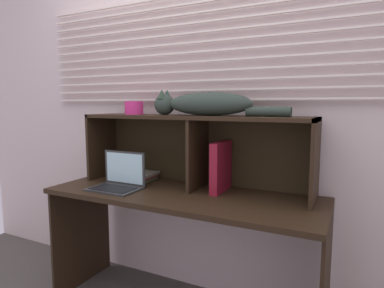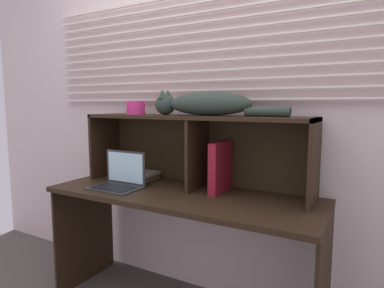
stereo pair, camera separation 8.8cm
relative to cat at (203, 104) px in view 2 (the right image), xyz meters
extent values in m
cube|color=beige|center=(-0.08, 0.20, -0.03)|extent=(4.40, 0.04, 2.50)
cube|color=silver|center=(-0.08, 0.15, 0.03)|extent=(2.56, 0.02, 0.01)
cube|color=silver|center=(-0.08, 0.15, 0.09)|extent=(2.56, 0.02, 0.01)
cube|color=silver|center=(-0.08, 0.15, 0.15)|extent=(2.56, 0.02, 0.01)
cube|color=silver|center=(-0.08, 0.15, 0.21)|extent=(2.56, 0.02, 0.01)
cube|color=silver|center=(-0.08, 0.15, 0.27)|extent=(2.56, 0.02, 0.01)
cube|color=silver|center=(-0.08, 0.15, 0.33)|extent=(2.56, 0.02, 0.01)
cube|color=silver|center=(-0.08, 0.15, 0.39)|extent=(2.56, 0.02, 0.01)
cube|color=silver|center=(-0.08, 0.15, 0.45)|extent=(2.56, 0.02, 0.01)
cube|color=silver|center=(-0.08, 0.15, 0.51)|extent=(2.56, 0.02, 0.01)
cube|color=silver|center=(-0.08, 0.15, 0.57)|extent=(2.56, 0.02, 0.01)
cube|color=silver|center=(-0.08, 0.15, 0.64)|extent=(2.56, 0.02, 0.01)
cube|color=black|center=(-0.08, -0.14, -0.54)|extent=(1.63, 0.59, 0.03)
cube|color=black|center=(-0.88, -0.14, -0.92)|extent=(0.02, 0.53, 0.73)
cube|color=black|center=(-0.08, 0.00, -0.08)|extent=(1.46, 0.30, 0.02)
cube|color=black|center=(-0.80, 0.00, -0.30)|extent=(0.02, 0.30, 0.45)
cube|color=black|center=(0.64, 0.00, -0.30)|extent=(0.02, 0.30, 0.45)
cube|color=black|center=(-0.04, 0.00, -0.31)|extent=(0.02, 0.29, 0.43)
cube|color=black|center=(-0.08, 0.15, -0.30)|extent=(1.46, 0.01, 0.45)
ellipsoid|color=#2D3830|center=(0.04, 0.00, 0.00)|extent=(0.54, 0.16, 0.14)
sphere|color=#2D3830|center=(-0.27, 0.00, 0.00)|extent=(0.13, 0.13, 0.13)
cone|color=#293B2B|center=(-0.27, -0.03, 0.06)|extent=(0.06, 0.06, 0.06)
cone|color=#283B34|center=(-0.27, 0.03, 0.06)|extent=(0.06, 0.06, 0.06)
cylinder|color=#2D3830|center=(0.39, 0.00, -0.04)|extent=(0.25, 0.05, 0.05)
cube|color=#2E2E2E|center=(-0.48, -0.26, -0.52)|extent=(0.31, 0.22, 0.01)
cube|color=#2E2E2E|center=(-0.48, -0.15, -0.40)|extent=(0.31, 0.01, 0.21)
cube|color=#B2E0EA|center=(-0.48, -0.16, -0.40)|extent=(0.28, 0.00, 0.19)
cube|color=black|center=(-0.48, -0.27, -0.51)|extent=(0.26, 0.15, 0.00)
cube|color=maroon|center=(0.12, 0.00, -0.37)|extent=(0.05, 0.24, 0.30)
cube|color=#426B40|center=(-0.48, 0.00, -0.51)|extent=(0.16, 0.23, 0.02)
cube|color=brown|center=(-0.47, -0.01, -0.50)|extent=(0.16, 0.23, 0.02)
cube|color=gray|center=(-0.47, 0.00, -0.48)|extent=(0.16, 0.23, 0.02)
cylinder|color=#D82E7E|center=(-0.51, 0.00, -0.03)|extent=(0.12, 0.12, 0.09)
camera|label=1|loc=(0.82, -1.79, 0.00)|focal=30.60mm
camera|label=2|loc=(0.90, -1.75, 0.00)|focal=30.60mm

